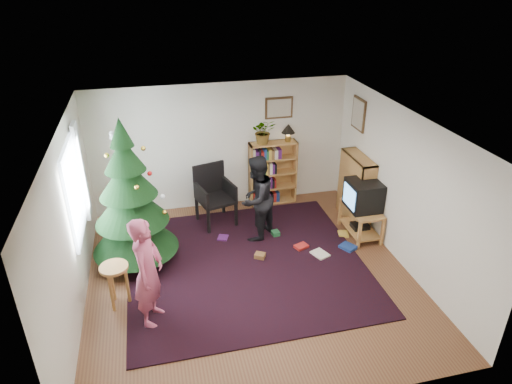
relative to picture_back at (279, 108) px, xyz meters
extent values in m
plane|color=brown|center=(-1.15, -2.48, -1.95)|extent=(5.00, 5.00, 0.00)
plane|color=white|center=(-1.15, -2.48, 0.55)|extent=(5.00, 5.00, 0.00)
cube|color=silver|center=(-1.15, 0.02, -0.70)|extent=(5.00, 0.02, 2.50)
cube|color=silver|center=(-1.15, -4.97, -0.70)|extent=(5.00, 0.02, 2.50)
cube|color=silver|center=(-3.65, -2.48, -0.70)|extent=(0.02, 5.00, 2.50)
cube|color=silver|center=(1.35, -2.48, -0.70)|extent=(0.02, 5.00, 2.50)
cube|color=black|center=(-1.15, -2.17, -1.94)|extent=(3.80, 3.60, 0.02)
cube|color=silver|center=(-3.62, -1.88, -0.45)|extent=(0.04, 1.20, 1.40)
cube|color=silver|center=(-3.58, -1.18, -0.45)|extent=(0.06, 0.35, 1.60)
cube|color=#4C3319|center=(0.00, 0.00, 0.00)|extent=(0.55, 0.03, 0.42)
cube|color=beige|center=(0.00, 0.00, 0.00)|extent=(0.47, 0.01, 0.34)
cube|color=#4C3319|center=(1.33, -0.73, 0.00)|extent=(0.03, 0.50, 0.60)
cube|color=beige|center=(1.33, -0.73, 0.00)|extent=(0.01, 0.42, 0.52)
cylinder|color=#3F2816|center=(-2.88, -1.66, -1.82)|extent=(0.13, 0.13, 0.27)
cone|color=black|center=(-2.88, -1.66, -1.30)|extent=(1.37, 1.37, 0.78)
cone|color=black|center=(-2.88, -1.66, -0.83)|extent=(1.15, 1.15, 0.69)
cone|color=black|center=(-2.88, -1.66, -0.40)|extent=(0.89, 0.89, 0.61)
cone|color=black|center=(-2.88, -1.66, -0.02)|extent=(0.62, 0.62, 0.53)
cone|color=black|center=(-2.88, -1.66, 0.32)|extent=(0.35, 0.35, 0.44)
cube|color=#AD783E|center=(-0.14, -0.14, -1.30)|extent=(0.95, 0.30, 1.30)
cube|color=#AD783E|center=(-0.14, -0.14, -0.66)|extent=(0.95, 0.30, 0.03)
cube|color=#AD783E|center=(1.19, -1.19, -1.30)|extent=(0.30, 0.95, 1.30)
cube|color=#AD783E|center=(1.19, -1.19, -0.66)|extent=(0.30, 0.95, 0.03)
cube|color=#AD783E|center=(1.07, -1.75, -1.42)|extent=(0.50, 0.89, 0.04)
cube|color=#AD783E|center=(0.85, -2.16, -1.69)|extent=(0.05, 0.05, 0.51)
cube|color=#AD783E|center=(1.29, -2.16, -1.69)|extent=(0.05, 0.05, 0.51)
cube|color=#AD783E|center=(0.85, -1.33, -1.69)|extent=(0.05, 0.05, 0.51)
cube|color=#AD783E|center=(1.29, -1.33, -1.69)|extent=(0.05, 0.05, 0.51)
cube|color=#AD783E|center=(1.07, -1.75, -1.83)|extent=(0.46, 0.85, 0.03)
cube|color=black|center=(1.07, -1.75, -1.77)|extent=(0.30, 0.25, 0.08)
cube|color=black|center=(1.07, -1.75, -1.14)|extent=(0.54, 0.59, 0.51)
cube|color=#5DADFF|center=(0.80, -1.75, -1.14)|extent=(0.01, 0.46, 0.37)
cube|color=black|center=(-1.41, -0.74, -1.44)|extent=(0.76, 0.76, 0.05)
cube|color=black|center=(-1.41, -0.46, -1.13)|extent=(0.61, 0.21, 0.62)
cube|color=black|center=(-1.69, -1.02, -1.70)|extent=(0.06, 0.06, 0.51)
cube|color=black|center=(-1.13, -1.02, -1.70)|extent=(0.06, 0.06, 0.51)
cube|color=black|center=(-1.69, -0.46, -1.70)|extent=(0.06, 0.06, 0.51)
cube|color=black|center=(-1.13, -0.46, -1.70)|extent=(0.06, 0.06, 0.51)
cylinder|color=#AD783E|center=(-3.16, -2.69, -1.30)|extent=(0.40, 0.40, 0.04)
cylinder|color=#AD783E|center=(-3.01, -2.69, -1.64)|extent=(0.05, 0.05, 0.63)
cylinder|color=#AD783E|center=(-3.23, -2.56, -1.64)|extent=(0.05, 0.05, 0.63)
cylinder|color=#AD783E|center=(-3.23, -2.81, -1.64)|extent=(0.05, 0.05, 0.63)
imported|color=#AF4663|center=(-2.68, -3.13, -1.15)|extent=(0.56, 0.68, 1.61)
imported|color=black|center=(-0.79, -1.39, -1.17)|extent=(0.96, 0.95, 1.56)
imported|color=gray|center=(-0.34, -0.14, -0.40)|extent=(0.47, 0.41, 0.50)
cylinder|color=#A57F33|center=(0.16, -0.14, -0.59)|extent=(0.11, 0.11, 0.11)
sphere|color=#FFD88C|center=(0.16, -0.14, -0.47)|extent=(0.11, 0.11, 0.11)
cone|color=black|center=(0.16, -0.14, -0.38)|extent=(0.27, 0.27, 0.18)
cube|color=#A51E19|center=(-0.11, -1.95, -1.91)|extent=(0.20, 0.20, 0.08)
cube|color=navy|center=(0.67, -2.15, -1.91)|extent=(0.20, 0.20, 0.08)
cube|color=#1E592D|center=(-0.44, -1.45, -1.91)|extent=(0.20, 0.20, 0.08)
cube|color=gold|center=(0.77, -1.71, -1.91)|extent=(0.20, 0.20, 0.08)
cube|color=brown|center=(-0.89, -2.07, -1.91)|extent=(0.20, 0.20, 0.08)
cube|color=beige|center=(0.13, -2.23, -1.91)|extent=(0.20, 0.20, 0.08)
cube|color=#4C1959|center=(-1.39, -1.33, -1.91)|extent=(0.20, 0.20, 0.08)
camera|label=1|loc=(-2.44, -8.21, 2.54)|focal=32.00mm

